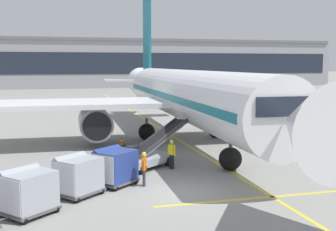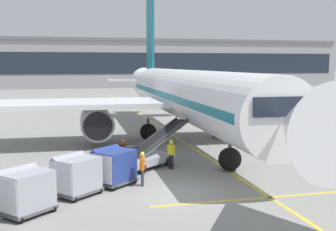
{
  "view_description": "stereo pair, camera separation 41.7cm",
  "coord_description": "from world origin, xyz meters",
  "px_view_note": "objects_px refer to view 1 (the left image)",
  "views": [
    {
      "loc": [
        -5.5,
        -18.87,
        6.1
      ],
      "look_at": [
        1.19,
        6.57,
        2.95
      ],
      "focal_mm": 45.74,
      "sensor_mm": 36.0,
      "label": 1
    },
    {
      "loc": [
        -5.1,
        -18.97,
        6.1
      ],
      "look_at": [
        1.19,
        6.57,
        2.95
      ],
      "focal_mm": 45.74,
      "sensor_mm": 36.0,
      "label": 2
    }
  ],
  "objects_px": {
    "baggage_cart_second": "(78,175)",
    "ground_crew_by_loader": "(119,162)",
    "belt_loader": "(149,154)",
    "parked_airplane": "(184,96)",
    "baggage_cart_third": "(28,191)",
    "ground_crew_wingwalker": "(144,167)",
    "ground_crew_by_carts": "(101,164)",
    "baggage_cart_lead": "(115,166)",
    "safety_cone_engine_keepout": "(121,141)",
    "ground_crew_marshaller": "(172,152)"
  },
  "relations": [
    {
      "from": "baggage_cart_second",
      "to": "ground_crew_wingwalker",
      "type": "distance_m",
      "value": 3.4
    },
    {
      "from": "ground_crew_by_loader",
      "to": "ground_crew_wingwalker",
      "type": "relative_size",
      "value": 1.0
    },
    {
      "from": "baggage_cart_lead",
      "to": "ground_crew_by_carts",
      "type": "distance_m",
      "value": 0.91
    },
    {
      "from": "baggage_cart_lead",
      "to": "baggage_cart_second",
      "type": "relative_size",
      "value": 1.0
    },
    {
      "from": "parked_airplane",
      "to": "baggage_cart_second",
      "type": "distance_m",
      "value": 15.8
    },
    {
      "from": "ground_crew_by_carts",
      "to": "parked_airplane",
      "type": "bearing_deg",
      "value": 53.98
    },
    {
      "from": "ground_crew_wingwalker",
      "to": "safety_cone_engine_keepout",
      "type": "relative_size",
      "value": 2.54
    },
    {
      "from": "parked_airplane",
      "to": "ground_crew_marshaller",
      "type": "bearing_deg",
      "value": -111.37
    },
    {
      "from": "baggage_cart_lead",
      "to": "safety_cone_engine_keepout",
      "type": "distance_m",
      "value": 10.64
    },
    {
      "from": "parked_airplane",
      "to": "baggage_cart_lead",
      "type": "relative_size",
      "value": 15.99
    },
    {
      "from": "ground_crew_by_loader",
      "to": "safety_cone_engine_keepout",
      "type": "height_order",
      "value": "ground_crew_by_loader"
    },
    {
      "from": "baggage_cart_second",
      "to": "ground_crew_by_carts",
      "type": "height_order",
      "value": "baggage_cart_second"
    },
    {
      "from": "baggage_cart_second",
      "to": "ground_crew_by_loader",
      "type": "xyz_separation_m",
      "value": [
        2.24,
        2.05,
        -0.0
      ]
    },
    {
      "from": "safety_cone_engine_keepout",
      "to": "baggage_cart_second",
      "type": "bearing_deg",
      "value": -107.91
    },
    {
      "from": "baggage_cart_third",
      "to": "ground_crew_by_loader",
      "type": "height_order",
      "value": "baggage_cart_third"
    },
    {
      "from": "ground_crew_by_loader",
      "to": "ground_crew_wingwalker",
      "type": "distance_m",
      "value": 1.64
    },
    {
      "from": "baggage_cart_lead",
      "to": "ground_crew_by_carts",
      "type": "xyz_separation_m",
      "value": [
        -0.63,
        0.66,
        -0.0
      ]
    },
    {
      "from": "baggage_cart_second",
      "to": "baggage_cart_third",
      "type": "xyz_separation_m",
      "value": [
        -2.09,
        -2.09,
        0.0
      ]
    },
    {
      "from": "baggage_cart_lead",
      "to": "ground_crew_wingwalker",
      "type": "xyz_separation_m",
      "value": [
        1.41,
        -0.54,
        -0.0
      ]
    },
    {
      "from": "parked_airplane",
      "to": "ground_crew_by_loader",
      "type": "distance_m",
      "value": 12.9
    },
    {
      "from": "ground_crew_marshaller",
      "to": "safety_cone_engine_keepout",
      "type": "height_order",
      "value": "ground_crew_marshaller"
    },
    {
      "from": "parked_airplane",
      "to": "ground_crew_by_loader",
      "type": "height_order",
      "value": "parked_airplane"
    },
    {
      "from": "belt_loader",
      "to": "ground_crew_by_loader",
      "type": "relative_size",
      "value": 2.89
    },
    {
      "from": "belt_loader",
      "to": "safety_cone_engine_keepout",
      "type": "xyz_separation_m",
      "value": [
        -0.57,
        7.18,
        -0.48
      ]
    },
    {
      "from": "parked_airplane",
      "to": "baggage_cart_lead",
      "type": "bearing_deg",
      "value": -122.19
    },
    {
      "from": "ground_crew_by_loader",
      "to": "ground_crew_wingwalker",
      "type": "height_order",
      "value": "same"
    },
    {
      "from": "baggage_cart_second",
      "to": "ground_crew_marshaller",
      "type": "distance_m",
      "value": 6.75
    },
    {
      "from": "belt_loader",
      "to": "ground_crew_wingwalker",
      "type": "xyz_separation_m",
      "value": [
        -1.07,
        -3.81,
        0.18
      ]
    },
    {
      "from": "parked_airplane",
      "to": "baggage_cart_third",
      "type": "height_order",
      "value": "parked_airplane"
    },
    {
      "from": "ground_crew_by_loader",
      "to": "safety_cone_engine_keepout",
      "type": "distance_m",
      "value": 9.89
    },
    {
      "from": "baggage_cart_third",
      "to": "ground_crew_by_loader",
      "type": "bearing_deg",
      "value": 43.78
    },
    {
      "from": "baggage_cart_lead",
      "to": "ground_crew_by_carts",
      "type": "bearing_deg",
      "value": 133.51
    },
    {
      "from": "baggage_cart_lead",
      "to": "ground_crew_by_loader",
      "type": "relative_size",
      "value": 1.48
    },
    {
      "from": "baggage_cart_third",
      "to": "ground_crew_marshaller",
      "type": "height_order",
      "value": "baggage_cart_third"
    },
    {
      "from": "parked_airplane",
      "to": "belt_loader",
      "type": "xyz_separation_m",
      "value": [
        -4.66,
        -8.08,
        -2.81
      ]
    },
    {
      "from": "ground_crew_by_carts",
      "to": "safety_cone_engine_keepout",
      "type": "bearing_deg",
      "value": 75.44
    },
    {
      "from": "parked_airplane",
      "to": "ground_crew_marshaller",
      "type": "relative_size",
      "value": 23.63
    },
    {
      "from": "ground_crew_by_carts",
      "to": "baggage_cart_third",
      "type": "bearing_deg",
      "value": -129.29
    },
    {
      "from": "baggage_cart_second",
      "to": "ground_crew_wingwalker",
      "type": "relative_size",
      "value": 1.48
    },
    {
      "from": "ground_crew_by_loader",
      "to": "baggage_cart_third",
      "type": "bearing_deg",
      "value": -136.22
    },
    {
      "from": "belt_loader",
      "to": "ground_crew_by_carts",
      "type": "xyz_separation_m",
      "value": [
        -3.11,
        -2.6,
        0.18
      ]
    },
    {
      "from": "baggage_cart_second",
      "to": "ground_crew_by_loader",
      "type": "height_order",
      "value": "baggage_cart_second"
    },
    {
      "from": "parked_airplane",
      "to": "ground_crew_wingwalker",
      "type": "height_order",
      "value": "parked_airplane"
    },
    {
      "from": "belt_loader",
      "to": "baggage_cart_lead",
      "type": "bearing_deg",
      "value": -127.23
    },
    {
      "from": "baggage_cart_lead",
      "to": "baggage_cart_second",
      "type": "height_order",
      "value": "same"
    },
    {
      "from": "ground_crew_by_loader",
      "to": "ground_crew_marshaller",
      "type": "height_order",
      "value": "same"
    },
    {
      "from": "parked_airplane",
      "to": "ground_crew_by_carts",
      "type": "xyz_separation_m",
      "value": [
        -7.77,
        -10.68,
        -2.63
      ]
    },
    {
      "from": "belt_loader",
      "to": "ground_crew_wingwalker",
      "type": "distance_m",
      "value": 3.96
    },
    {
      "from": "ground_crew_by_loader",
      "to": "baggage_cart_second",
      "type": "bearing_deg",
      "value": -137.53
    },
    {
      "from": "baggage_cart_second",
      "to": "ground_crew_marshaller",
      "type": "height_order",
      "value": "baggage_cart_second"
    }
  ]
}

